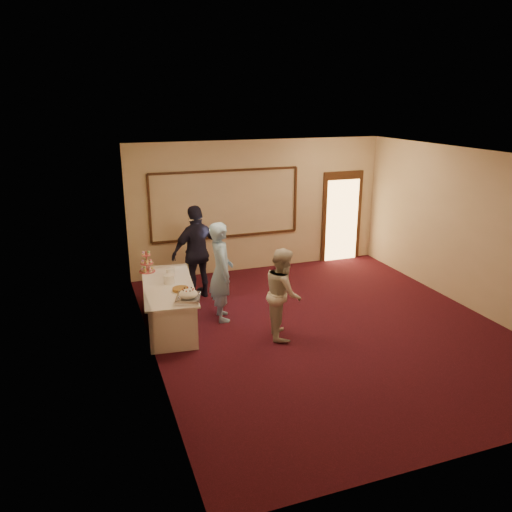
{
  "coord_description": "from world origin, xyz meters",
  "views": [
    {
      "loc": [
        -3.84,
        -7.14,
        3.86
      ],
      "look_at": [
        -0.98,
        0.95,
        1.15
      ],
      "focal_mm": 35.0,
      "sensor_mm": 36.0,
      "label": 1
    }
  ],
  "objects_px": {
    "cupcake_stand": "(147,264)",
    "plate_stack_a": "(169,279)",
    "buffet_table": "(169,305)",
    "tart": "(180,290)",
    "man": "(221,272)",
    "plate_stack_b": "(170,272)",
    "pavlova_tray": "(188,296)",
    "guest": "(197,252)",
    "woman": "(283,293)"
  },
  "relations": [
    {
      "from": "plate_stack_b",
      "to": "guest",
      "type": "bearing_deg",
      "value": 45.37
    },
    {
      "from": "buffet_table",
      "to": "plate_stack_a",
      "type": "distance_m",
      "value": 0.47
    },
    {
      "from": "pavlova_tray",
      "to": "woman",
      "type": "bearing_deg",
      "value": -7.94
    },
    {
      "from": "buffet_table",
      "to": "tart",
      "type": "distance_m",
      "value": 0.59
    },
    {
      "from": "woman",
      "to": "guest",
      "type": "xyz_separation_m",
      "value": [
        -0.95,
        2.16,
        0.18
      ]
    },
    {
      "from": "buffet_table",
      "to": "man",
      "type": "bearing_deg",
      "value": -2.01
    },
    {
      "from": "pavlova_tray",
      "to": "man",
      "type": "height_order",
      "value": "man"
    },
    {
      "from": "cupcake_stand",
      "to": "plate_stack_b",
      "type": "height_order",
      "value": "cupcake_stand"
    },
    {
      "from": "buffet_table",
      "to": "tart",
      "type": "height_order",
      "value": "tart"
    },
    {
      "from": "plate_stack_b",
      "to": "man",
      "type": "xyz_separation_m",
      "value": [
        0.83,
        -0.48,
        0.07
      ]
    },
    {
      "from": "plate_stack_a",
      "to": "tart",
      "type": "distance_m",
      "value": 0.45
    },
    {
      "from": "man",
      "to": "pavlova_tray",
      "type": "bearing_deg",
      "value": 140.24
    },
    {
      "from": "tart",
      "to": "pavlova_tray",
      "type": "bearing_deg",
      "value": -84.24
    },
    {
      "from": "buffet_table",
      "to": "plate_stack_b",
      "type": "xyz_separation_m",
      "value": [
        0.12,
        0.45,
        0.45
      ]
    },
    {
      "from": "plate_stack_a",
      "to": "plate_stack_b",
      "type": "distance_m",
      "value": 0.42
    },
    {
      "from": "plate_stack_b",
      "to": "woman",
      "type": "height_order",
      "value": "woman"
    },
    {
      "from": "plate_stack_b",
      "to": "woman",
      "type": "distance_m",
      "value": 2.2
    },
    {
      "from": "woman",
      "to": "guest",
      "type": "height_order",
      "value": "guest"
    },
    {
      "from": "buffet_table",
      "to": "cupcake_stand",
      "type": "distance_m",
      "value": 1.0
    },
    {
      "from": "plate_stack_b",
      "to": "tart",
      "type": "xyz_separation_m",
      "value": [
        0.02,
        -0.84,
        -0.04
      ]
    },
    {
      "from": "pavlova_tray",
      "to": "man",
      "type": "relative_size",
      "value": 0.32
    },
    {
      "from": "woman",
      "to": "buffet_table",
      "type": "bearing_deg",
      "value": 73.46
    },
    {
      "from": "pavlova_tray",
      "to": "cupcake_stand",
      "type": "bearing_deg",
      "value": 104.92
    },
    {
      "from": "plate_stack_b",
      "to": "guest",
      "type": "relative_size",
      "value": 0.09
    },
    {
      "from": "plate_stack_a",
      "to": "guest",
      "type": "bearing_deg",
      "value": 54.98
    },
    {
      "from": "cupcake_stand",
      "to": "guest",
      "type": "bearing_deg",
      "value": 17.21
    },
    {
      "from": "pavlova_tray",
      "to": "plate_stack_b",
      "type": "relative_size",
      "value": 3.47
    },
    {
      "from": "plate_stack_a",
      "to": "woman",
      "type": "distance_m",
      "value": 2.02
    },
    {
      "from": "pavlova_tray",
      "to": "guest",
      "type": "bearing_deg",
      "value": 72.69
    },
    {
      "from": "cupcake_stand",
      "to": "pavlova_tray",
      "type": "bearing_deg",
      "value": -75.08
    },
    {
      "from": "man",
      "to": "plate_stack_b",
      "type": "bearing_deg",
      "value": 64.78
    },
    {
      "from": "pavlova_tray",
      "to": "plate_stack_a",
      "type": "xyz_separation_m",
      "value": [
        -0.16,
        0.86,
        0.0
      ]
    },
    {
      "from": "pavlova_tray",
      "to": "man",
      "type": "xyz_separation_m",
      "value": [
        0.77,
        0.79,
        0.06
      ]
    },
    {
      "from": "cupcake_stand",
      "to": "man",
      "type": "relative_size",
      "value": 0.24
    },
    {
      "from": "tart",
      "to": "plate_stack_a",
      "type": "bearing_deg",
      "value": 104.98
    },
    {
      "from": "man",
      "to": "guest",
      "type": "xyz_separation_m",
      "value": [
        -0.16,
        1.16,
        0.04
      ]
    },
    {
      "from": "cupcake_stand",
      "to": "buffet_table",
      "type": "bearing_deg",
      "value": -72.93
    },
    {
      "from": "tart",
      "to": "man",
      "type": "relative_size",
      "value": 0.17
    },
    {
      "from": "buffet_table",
      "to": "man",
      "type": "distance_m",
      "value": 1.09
    },
    {
      "from": "guest",
      "to": "pavlova_tray",
      "type": "bearing_deg",
      "value": 56.33
    },
    {
      "from": "plate_stack_b",
      "to": "guest",
      "type": "height_order",
      "value": "guest"
    },
    {
      "from": "cupcake_stand",
      "to": "woman",
      "type": "xyz_separation_m",
      "value": [
        1.99,
        -1.84,
        -0.16
      ]
    },
    {
      "from": "cupcake_stand",
      "to": "man",
      "type": "xyz_separation_m",
      "value": [
        1.2,
        -0.84,
        -0.02
      ]
    },
    {
      "from": "plate_stack_a",
      "to": "guest",
      "type": "height_order",
      "value": "guest"
    },
    {
      "from": "pavlova_tray",
      "to": "tart",
      "type": "bearing_deg",
      "value": 95.76
    },
    {
      "from": "cupcake_stand",
      "to": "plate_stack_a",
      "type": "relative_size",
      "value": 2.21
    },
    {
      "from": "buffet_table",
      "to": "cupcake_stand",
      "type": "bearing_deg",
      "value": 107.07
    },
    {
      "from": "man",
      "to": "guest",
      "type": "bearing_deg",
      "value": 12.63
    },
    {
      "from": "pavlova_tray",
      "to": "guest",
      "type": "height_order",
      "value": "guest"
    },
    {
      "from": "buffet_table",
      "to": "plate_stack_a",
      "type": "bearing_deg",
      "value": 50.67
    }
  ]
}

